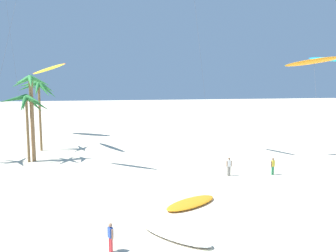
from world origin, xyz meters
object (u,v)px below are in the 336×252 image
at_px(flying_kite_1, 335,60).
at_px(person_foreground_walker, 111,236).
at_px(flying_kite_4, 314,61).
at_px(person_near_left, 273,166).
at_px(palm_tree_1, 30,94).
at_px(grounded_kite_0, 176,234).
at_px(person_mid_field, 229,166).
at_px(grounded_kite_1, 191,203).
at_px(palm_tree_2, 26,104).
at_px(palm_tree_3, 39,90).
at_px(flying_kite_0, 49,69).

xyz_separation_m(flying_kite_1, person_foreground_walker, (-32.31, -28.69, -10.89)).
distance_m(flying_kite_4, person_near_left, 14.84).
distance_m(palm_tree_1, grounded_kite_0, 25.92).
height_order(grounded_kite_0, person_mid_field, person_mid_field).
bearing_deg(grounded_kite_1, palm_tree_2, 130.70).
xyz_separation_m(palm_tree_2, palm_tree_3, (0.34, 6.52, 1.27)).
relative_size(palm_tree_3, flying_kite_1, 0.72).
xyz_separation_m(palm_tree_2, person_near_left, (23.87, -9.78, -5.45)).
bearing_deg(palm_tree_1, flying_kite_1, 7.79).
bearing_deg(person_foreground_walker, flying_kite_0, 101.24).
height_order(grounded_kite_1, person_foreground_walker, person_foreground_walker).
relative_size(palm_tree_2, flying_kite_1, 0.60).
distance_m(palm_tree_3, flying_kite_4, 33.18).
bearing_deg(person_near_left, person_foreground_walker, -140.18).
bearing_deg(grounded_kite_1, palm_tree_3, 121.04).
relative_size(grounded_kite_0, person_foreground_walker, 2.95).
distance_m(palm_tree_1, flying_kite_4, 31.97).
distance_m(grounded_kite_1, person_mid_field, 9.02).
distance_m(flying_kite_4, grounded_kite_1, 25.06).
height_order(flying_kite_1, grounded_kite_1, flying_kite_1).
height_order(palm_tree_1, grounded_kite_0, palm_tree_1).
relative_size(grounded_kite_0, person_near_left, 2.88).
height_order(palm_tree_3, person_mid_field, palm_tree_3).
relative_size(palm_tree_3, grounded_kite_1, 1.85).
relative_size(flying_kite_0, grounded_kite_0, 2.49).
bearing_deg(flying_kite_4, palm_tree_3, 163.81).
bearing_deg(grounded_kite_0, flying_kite_0, 106.53).
xyz_separation_m(grounded_kite_1, person_mid_field, (5.47, 7.13, 0.80)).
height_order(flying_kite_4, person_foreground_walker, flying_kite_4).
bearing_deg(grounded_kite_1, flying_kite_0, 111.88).
height_order(palm_tree_2, person_mid_field, palm_tree_2).
distance_m(palm_tree_1, person_mid_field, 22.51).
xyz_separation_m(palm_tree_2, grounded_kite_1, (14.19, -16.49, -6.19)).
bearing_deg(palm_tree_2, palm_tree_3, 87.05).
relative_size(flying_kite_0, person_near_left, 7.17).
distance_m(person_near_left, person_mid_field, 4.24).
bearing_deg(flying_kite_4, person_foreground_walker, -139.76).
height_order(palm_tree_2, grounded_kite_1, palm_tree_2).
xyz_separation_m(flying_kite_0, flying_kite_1, (40.56, -12.88, 1.17)).
relative_size(person_near_left, person_mid_field, 0.94).
height_order(person_near_left, person_mid_field, person_mid_field).
relative_size(palm_tree_2, flying_kite_4, 0.62).
distance_m(person_foreground_walker, person_mid_field, 17.59).
xyz_separation_m(flying_kite_1, grounded_kite_0, (-28.57, -27.54, -11.56)).
bearing_deg(person_foreground_walker, flying_kite_1, 41.61).
xyz_separation_m(palm_tree_3, flying_kite_0, (-0.32, 12.27, 2.98)).
bearing_deg(flying_kite_4, person_near_left, -138.99).
bearing_deg(person_near_left, palm_tree_2, 157.73).
bearing_deg(person_mid_field, palm_tree_1, 153.06).
relative_size(person_foreground_walker, person_near_left, 0.98).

